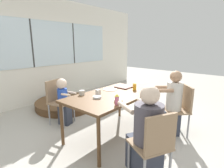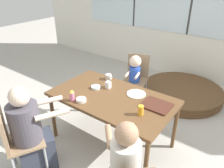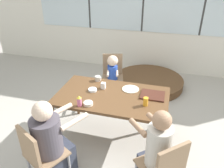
# 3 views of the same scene
# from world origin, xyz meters

# --- Properties ---
(ground_plane) EXTENTS (16.00, 16.00, 0.00)m
(ground_plane) POSITION_xyz_m (0.00, 0.00, 0.00)
(ground_plane) COLOR #B2ADA3
(wall_back_with_windows) EXTENTS (8.40, 0.08, 2.80)m
(wall_back_with_windows) POSITION_xyz_m (0.00, 2.68, 1.41)
(wall_back_with_windows) COLOR white
(wall_back_with_windows) RESTS_ON ground_plane
(dining_table) EXTENTS (1.58, 0.90, 0.74)m
(dining_table) POSITION_xyz_m (0.00, 0.00, 0.68)
(dining_table) COLOR brown
(dining_table) RESTS_ON ground_plane
(chair_for_woman_green_shirt) EXTENTS (0.54, 0.54, 0.88)m
(chair_for_woman_green_shirt) POSITION_xyz_m (-0.55, -1.07, 0.53)
(chair_for_woman_green_shirt) COLOR #937556
(chair_for_woman_green_shirt) RESTS_ON ground_plane
(chair_for_man_blue_shirt) EXTENTS (0.57, 0.57, 0.88)m
(chair_for_man_blue_shirt) POSITION_xyz_m (0.81, -0.89, 0.53)
(chair_for_man_blue_shirt) COLOR #937556
(chair_for_man_blue_shirt) RESTS_ON ground_plane
(chair_for_toddler) EXTENTS (0.49, 0.49, 0.88)m
(chair_for_toddler) POSITION_xyz_m (-0.31, 1.16, 0.53)
(chair_for_toddler) COLOR #937556
(chair_for_toddler) RESTS_ON ground_plane
(person_woman_green_shirt) EXTENTS (0.57, 0.68, 1.14)m
(person_woman_green_shirt) POSITION_xyz_m (-0.47, -0.92, 0.51)
(person_woman_green_shirt) COLOR #333847
(person_woman_green_shirt) RESTS_ON ground_plane
(person_man_blue_shirt) EXTENTS (0.51, 0.53, 1.14)m
(person_man_blue_shirt) POSITION_xyz_m (0.70, -0.77, 0.53)
(person_man_blue_shirt) COLOR #333847
(person_man_blue_shirt) RESTS_ON ground_plane
(person_toddler) EXTENTS (0.27, 0.38, 0.93)m
(person_toddler) POSITION_xyz_m (-0.27, 1.01, 0.47)
(person_toddler) COLOR #333847
(person_toddler) RESTS_ON ground_plane
(food_tray_dark) EXTENTS (0.33, 0.28, 0.02)m
(food_tray_dark) POSITION_xyz_m (0.56, 0.14, 0.75)
(food_tray_dark) COLOR #472319
(food_tray_dark) RESTS_ON dining_table
(coffee_mug) EXTENTS (0.10, 0.09, 0.08)m
(coffee_mug) POSITION_xyz_m (-0.33, 0.37, 0.78)
(coffee_mug) COLOR beige
(coffee_mug) RESTS_ON dining_table
(sippy_cup) EXTENTS (0.06, 0.06, 0.15)m
(sippy_cup) POSITION_xyz_m (-0.34, -0.37, 0.82)
(sippy_cup) COLOR #CC668C
(sippy_cup) RESTS_ON dining_table
(juice_glass) EXTENTS (0.07, 0.07, 0.12)m
(juice_glass) POSITION_xyz_m (0.49, -0.13, 0.80)
(juice_glass) COLOR gold
(juice_glass) RESTS_ON dining_table
(milk_carton_small) EXTENTS (0.06, 0.06, 0.09)m
(milk_carton_small) POSITION_xyz_m (-0.18, 0.15, 0.79)
(milk_carton_small) COLOR silver
(milk_carton_small) RESTS_ON dining_table
(bowl_white_shallow) EXTENTS (0.13, 0.13, 0.03)m
(bowl_white_shallow) POSITION_xyz_m (-0.31, 0.04, 0.76)
(bowl_white_shallow) COLOR silver
(bowl_white_shallow) RESTS_ON dining_table
(bowl_cereal) EXTENTS (0.12, 0.12, 0.04)m
(bowl_cereal) POSITION_xyz_m (-0.24, -0.32, 0.76)
(bowl_cereal) COLOR silver
(bowl_cereal) RESTS_ON dining_table
(plate_tortillas) EXTENTS (0.25, 0.25, 0.01)m
(plate_tortillas) POSITION_xyz_m (0.22, 0.23, 0.75)
(plate_tortillas) COLOR beige
(plate_tortillas) RESTS_ON dining_table
(folded_table_stack) EXTENTS (1.50, 1.50, 0.18)m
(folded_table_stack) POSITION_xyz_m (0.34, 1.80, 0.09)
(folded_table_stack) COLOR brown
(folded_table_stack) RESTS_ON ground_plane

